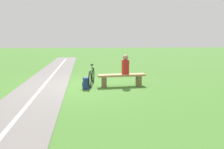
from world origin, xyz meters
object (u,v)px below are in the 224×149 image
at_px(person_seated, 125,65).
at_px(bicycle, 92,77).
at_px(bench, 122,78).
at_px(backpack, 86,83).

xyz_separation_m(person_seated, bicycle, (1.34, -0.23, -0.47)).
distance_m(bench, backpack, 1.46).
bearing_deg(person_seated, bicycle, -14.83).
bearing_deg(bicycle, backpack, -12.43).
xyz_separation_m(bench, person_seated, (-0.15, -0.01, 0.50)).
bearing_deg(backpack, person_seated, -166.15).
bearing_deg(person_seated, backpack, 8.55).
xyz_separation_m(bench, backpack, (1.41, 0.37, -0.13)).
height_order(bench, person_seated, person_seated).
distance_m(person_seated, backpack, 1.72).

